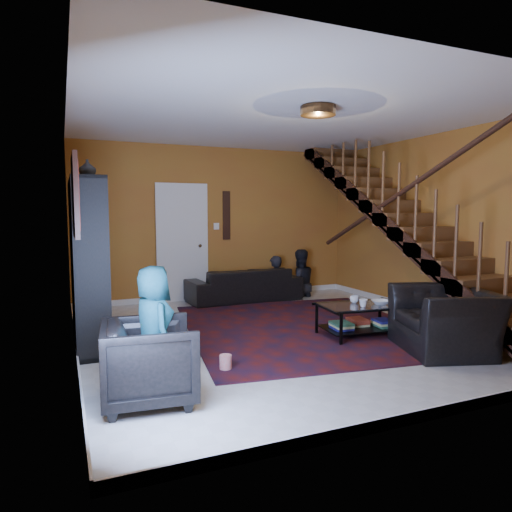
% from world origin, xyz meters
% --- Properties ---
extents(floor, '(5.50, 5.50, 0.00)m').
position_xyz_m(floor, '(0.00, 0.00, 0.00)').
color(floor, beige).
rests_on(floor, ground).
extents(room, '(5.50, 5.50, 5.50)m').
position_xyz_m(room, '(-1.33, 1.33, 0.05)').
color(room, '#A16E23').
rests_on(room, ground).
extents(staircase, '(0.95, 5.02, 3.18)m').
position_xyz_m(staircase, '(2.12, -0.00, 1.40)').
color(staircase, brown).
rests_on(staircase, floor).
extents(bookshelf, '(0.35, 1.80, 2.00)m').
position_xyz_m(bookshelf, '(-2.40, 0.60, 0.96)').
color(bookshelf, black).
rests_on(bookshelf, floor).
extents(door, '(0.82, 0.05, 2.05)m').
position_xyz_m(door, '(-0.70, 2.73, 1.02)').
color(door, silver).
rests_on(door, floor).
extents(framed_picture, '(0.04, 0.74, 0.74)m').
position_xyz_m(framed_picture, '(-2.57, -0.90, 1.75)').
color(framed_picture, maroon).
rests_on(framed_picture, room).
extents(wall_hanging, '(0.14, 0.03, 0.90)m').
position_xyz_m(wall_hanging, '(0.15, 2.73, 1.55)').
color(wall_hanging, black).
rests_on(wall_hanging, room).
extents(ceiling_fixture, '(0.40, 0.40, 0.10)m').
position_xyz_m(ceiling_fixture, '(0.00, -0.80, 2.74)').
color(ceiling_fixture, '#3F2814').
rests_on(ceiling_fixture, room).
extents(rug, '(3.60, 3.99, 0.02)m').
position_xyz_m(rug, '(0.37, 0.14, 0.01)').
color(rug, '#460F0C').
rests_on(rug, floor).
extents(sofa, '(2.07, 0.86, 0.60)m').
position_xyz_m(sofa, '(0.33, 2.30, 0.30)').
color(sofa, black).
rests_on(sofa, floor).
extents(armchair_left, '(0.85, 0.83, 0.70)m').
position_xyz_m(armchair_left, '(-2.05, -1.54, 0.35)').
color(armchair_left, black).
rests_on(armchair_left, floor).
extents(armchair_right, '(1.27, 1.36, 0.73)m').
position_xyz_m(armchair_right, '(1.36, -1.44, 0.36)').
color(armchair_right, black).
rests_on(armchair_right, floor).
extents(person_adult_a, '(0.46, 0.30, 1.25)m').
position_xyz_m(person_adult_a, '(0.97, 2.35, 0.17)').
color(person_adult_a, black).
rests_on(person_adult_a, sofa).
extents(person_adult_b, '(0.69, 0.56, 1.35)m').
position_xyz_m(person_adult_b, '(1.50, 2.35, 0.22)').
color(person_adult_b, black).
rests_on(person_adult_b, sofa).
extents(person_child, '(0.46, 0.61, 1.13)m').
position_xyz_m(person_child, '(-1.95, -1.20, 0.56)').
color(person_child, '#1A5463').
rests_on(person_child, armchair_left).
extents(coffee_table, '(1.15, 0.75, 0.41)m').
position_xyz_m(coffee_table, '(0.87, -0.51, 0.24)').
color(coffee_table, black).
rests_on(coffee_table, floor).
extents(cup_a, '(0.15, 0.15, 0.09)m').
position_xyz_m(cup_a, '(0.84, -0.38, 0.46)').
color(cup_a, '#999999').
rests_on(cup_a, coffee_table).
extents(cup_b, '(0.11, 0.11, 0.10)m').
position_xyz_m(cup_b, '(0.79, -0.65, 0.46)').
color(cup_b, '#999999').
rests_on(cup_b, coffee_table).
extents(bowl, '(0.29, 0.29, 0.06)m').
position_xyz_m(bowl, '(1.09, -0.60, 0.44)').
color(bowl, '#999999').
rests_on(bowl, coffee_table).
extents(vase, '(0.18, 0.18, 0.19)m').
position_xyz_m(vase, '(-2.41, 0.10, 2.10)').
color(vase, '#999999').
rests_on(vase, bookshelf).
extents(popcorn_bucket, '(0.13, 0.13, 0.14)m').
position_xyz_m(popcorn_bucket, '(-1.21, -1.07, 0.09)').
color(popcorn_bucket, red).
rests_on(popcorn_bucket, rug).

